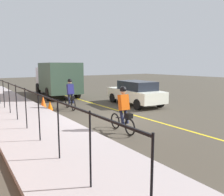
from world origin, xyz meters
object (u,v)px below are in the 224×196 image
box_truck_background (57,78)px  traffic_cone_far (43,102)px  patrol_sedan (136,92)px  cyclist_lead (70,94)px  cyclist_follow (123,110)px  traffic_cone_near (50,106)px

box_truck_background → traffic_cone_far: bearing=155.9°
patrol_sedan → cyclist_lead: bearing=81.6°
cyclist_follow → traffic_cone_near: (5.63, 0.98, -0.63)m
traffic_cone_near → patrol_sedan: bearing=-103.1°
traffic_cone_far → traffic_cone_near: bearing=178.4°
cyclist_lead → box_truck_background: bearing=-9.2°
patrol_sedan → box_truck_background: box_truck_background is taller
cyclist_follow → traffic_cone_near: bearing=14.0°
cyclist_lead → traffic_cone_near: cyclist_lead is taller
traffic_cone_far → box_truck_background: bearing=-30.8°
cyclist_lead → traffic_cone_near: bearing=84.3°
traffic_cone_far → cyclist_follow: bearing=-172.3°
traffic_cone_far → cyclist_lead: bearing=-143.8°
traffic_cone_near → traffic_cone_far: (1.36, -0.04, 0.07)m
cyclist_follow → traffic_cone_far: size_ratio=2.62×
cyclist_lead → traffic_cone_near: 1.35m
box_truck_background → traffic_cone_near: 6.23m
cyclist_lead → cyclist_follow: 5.42m
cyclist_follow → traffic_cone_near: size_ratio=3.24×
traffic_cone_near → traffic_cone_far: bearing=-1.6°
traffic_cone_near → traffic_cone_far: traffic_cone_far is taller
box_truck_background → traffic_cone_near: bearing=162.2°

